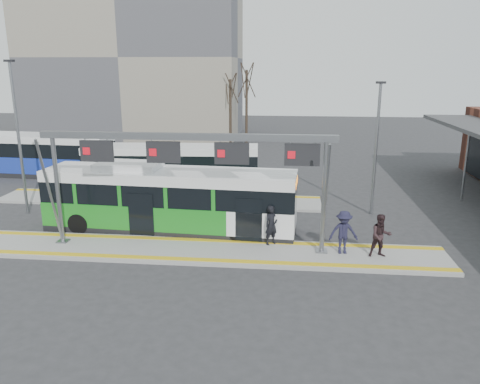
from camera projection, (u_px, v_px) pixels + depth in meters
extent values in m
plane|color=#2D2D30|center=(198.00, 252.00, 21.07)|extent=(120.00, 120.00, 0.00)
cube|color=gray|center=(198.00, 251.00, 21.05)|extent=(22.00, 3.00, 0.15)
cube|color=gray|center=(159.00, 200.00, 29.12)|extent=(20.00, 3.00, 0.15)
cube|color=gold|center=(203.00, 240.00, 22.13)|extent=(22.00, 0.35, 0.02)
cube|color=gold|center=(193.00, 259.00, 19.92)|extent=(22.00, 0.35, 0.02)
cube|color=gold|center=(164.00, 193.00, 30.20)|extent=(20.00, 0.35, 0.02)
cylinder|color=slate|center=(58.00, 190.00, 21.29)|extent=(0.20, 0.20, 5.05)
cube|color=slate|center=(63.00, 241.00, 21.94)|extent=(0.50, 0.50, 0.06)
cylinder|color=slate|center=(50.00, 194.00, 20.61)|extent=(0.12, 1.46, 4.90)
cylinder|color=slate|center=(324.00, 197.00, 20.13)|extent=(0.20, 0.20, 5.05)
cube|color=slate|center=(321.00, 251.00, 20.78)|extent=(0.50, 0.50, 0.06)
cylinder|color=slate|center=(325.00, 201.00, 19.46)|extent=(0.12, 1.46, 4.90)
cube|color=slate|center=(185.00, 137.00, 20.05)|extent=(13.00, 0.25, 0.30)
cube|color=black|center=(97.00, 151.00, 20.62)|extent=(1.50, 0.12, 0.95)
cube|color=red|center=(86.00, 151.00, 20.59)|extent=(0.32, 0.02, 0.32)
cube|color=black|center=(163.00, 152.00, 20.33)|extent=(1.50, 0.12, 0.95)
cube|color=red|center=(153.00, 152.00, 20.30)|extent=(0.32, 0.02, 0.32)
cube|color=black|center=(232.00, 153.00, 20.04)|extent=(1.50, 0.12, 0.95)
cube|color=red|center=(221.00, 154.00, 20.01)|extent=(0.32, 0.02, 0.32)
cube|color=black|center=(302.00, 155.00, 19.75)|extent=(1.50, 0.12, 0.95)
cube|color=red|center=(291.00, 155.00, 19.72)|extent=(0.32, 0.02, 0.32)
cylinder|color=slate|center=(465.00, 167.00, 28.68)|extent=(0.14, 0.14, 4.30)
cube|color=gray|center=(136.00, 58.00, 54.64)|extent=(24.00, 12.00, 18.00)
cube|color=black|center=(171.00, 227.00, 23.85)|extent=(12.72, 3.46, 0.37)
cube|color=#1A791D|center=(171.00, 212.00, 23.65)|extent=(12.72, 3.46, 1.21)
cube|color=black|center=(170.00, 191.00, 23.35)|extent=(12.72, 3.38, 1.05)
cube|color=white|center=(169.00, 175.00, 23.15)|extent=(12.72, 3.46, 0.52)
cube|color=orange|center=(296.00, 182.00, 22.19)|extent=(0.17, 1.87, 0.29)
cube|color=white|center=(128.00, 166.00, 23.37)|extent=(3.26, 2.06, 0.31)
cylinder|color=black|center=(79.00, 223.00, 23.33)|extent=(1.07, 0.38, 1.05)
cylinder|color=black|center=(100.00, 210.00, 25.59)|extent=(1.07, 0.38, 1.05)
cylinder|color=black|center=(240.00, 233.00, 22.04)|extent=(1.07, 0.38, 1.05)
cylinder|color=black|center=(248.00, 217.00, 24.30)|extent=(1.07, 0.38, 1.05)
cube|color=black|center=(173.00, 185.00, 32.20)|extent=(11.83, 3.21, 0.34)
cube|color=#1A791D|center=(172.00, 175.00, 32.01)|extent=(11.83, 3.21, 1.12)
cube|color=black|center=(172.00, 160.00, 31.74)|extent=(11.83, 3.14, 0.97)
cube|color=white|center=(171.00, 149.00, 31.54)|extent=(11.83, 3.21, 0.49)
cylinder|color=black|center=(109.00, 184.00, 31.21)|extent=(0.99, 0.35, 0.97)
cylinder|color=black|center=(118.00, 177.00, 33.32)|extent=(0.99, 0.35, 0.97)
cylinder|color=black|center=(222.00, 185.00, 30.94)|extent=(0.99, 0.35, 0.97)
cylinder|color=black|center=(224.00, 178.00, 33.04)|extent=(0.99, 0.35, 0.97)
cube|color=black|center=(36.00, 173.00, 35.95)|extent=(12.19, 3.42, 0.37)
cube|color=#1A329F|center=(35.00, 163.00, 35.75)|extent=(12.19, 3.42, 1.20)
cube|color=black|center=(33.00, 148.00, 35.45)|extent=(12.19, 3.34, 1.05)
cube|color=white|center=(32.00, 138.00, 35.25)|extent=(12.19, 3.42, 0.52)
cylinder|color=black|center=(72.00, 173.00, 34.17)|extent=(1.07, 0.38, 1.05)
cylinder|color=black|center=(87.00, 167.00, 36.43)|extent=(1.07, 0.38, 1.05)
imported|color=black|center=(271.00, 225.00, 21.42)|extent=(0.80, 0.74, 1.84)
imported|color=black|center=(381.00, 236.00, 20.01)|extent=(1.02, 0.85, 1.90)
imported|color=#1D1C32|center=(343.00, 232.00, 20.37)|extent=(1.31, 0.83, 1.94)
cylinder|color=#382B21|center=(230.00, 112.00, 49.21)|extent=(0.28, 0.28, 6.78)
cylinder|color=#382B21|center=(247.00, 108.00, 49.02)|extent=(0.28, 0.28, 7.73)
cylinder|color=#382B21|center=(50.00, 109.00, 53.69)|extent=(0.28, 0.28, 6.55)
cylinder|color=slate|center=(19.00, 140.00, 25.52)|extent=(0.16, 0.16, 8.39)
cube|color=black|center=(9.00, 61.00, 24.43)|extent=(0.50, 0.25, 0.12)
cylinder|color=slate|center=(376.00, 151.00, 25.58)|extent=(0.16, 0.16, 7.28)
cube|color=black|center=(381.00, 82.00, 24.62)|extent=(0.50, 0.25, 0.12)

